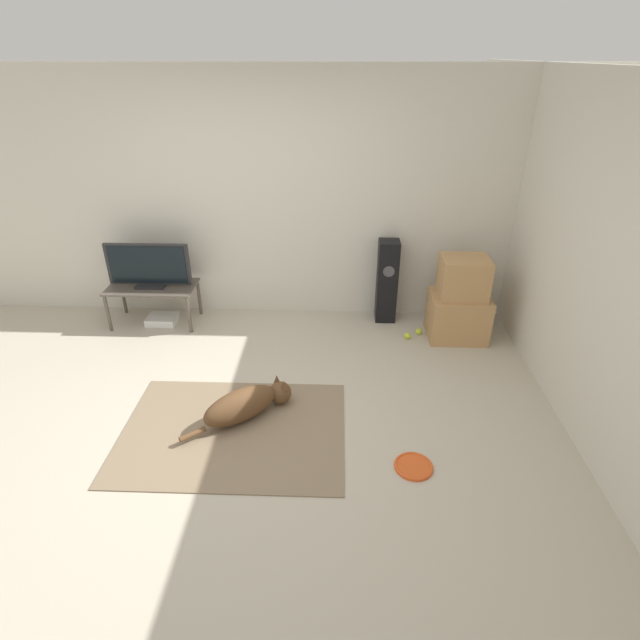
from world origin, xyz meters
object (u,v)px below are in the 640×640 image
at_px(tv, 148,266).
at_px(game_console, 162,319).
at_px(cardboard_box_lower, 458,316).
at_px(floor_speaker, 387,281).
at_px(tv_stand, 152,290).
at_px(tennis_ball_by_boxes, 407,336).
at_px(dog, 247,404).
at_px(frisbee, 414,466).
at_px(cardboard_box_upper, 464,278).
at_px(tennis_ball_near_speaker, 419,331).

relative_size(tv, game_console, 2.78).
height_order(cardboard_box_lower, floor_speaker, floor_speaker).
distance_m(cardboard_box_lower, tv_stand, 3.22).
bearing_deg(floor_speaker, tennis_ball_by_boxes, -64.90).
height_order(dog, frisbee, dog).
height_order(cardboard_box_upper, tennis_ball_near_speaker, cardboard_box_upper).
bearing_deg(frisbee, cardboard_box_lower, 70.53).
relative_size(cardboard_box_upper, tennis_ball_near_speaker, 6.98).
bearing_deg(cardboard_box_lower, tv, 176.62).
xyz_separation_m(dog, tennis_ball_near_speaker, (1.57, 1.42, -0.11)).
relative_size(frisbee, tennis_ball_by_boxes, 4.20).
bearing_deg(game_console, tennis_ball_by_boxes, -5.47).
bearing_deg(frisbee, dog, 158.26).
distance_m(cardboard_box_upper, game_console, 3.22).
xyz_separation_m(dog, cardboard_box_lower, (1.95, 1.40, 0.09)).
xyz_separation_m(frisbee, tennis_ball_near_speaker, (0.30, 1.93, 0.02)).
bearing_deg(cardboard_box_lower, cardboard_box_upper, -79.58).
bearing_deg(floor_speaker, game_console, -175.80).
xyz_separation_m(dog, frisbee, (1.28, -0.51, -0.13)).
bearing_deg(frisbee, cardboard_box_upper, 70.44).
height_order(frisbee, game_console, game_console).
bearing_deg(cardboard_box_lower, game_console, 176.90).
xyz_separation_m(floor_speaker, tv_stand, (-2.51, -0.16, -0.07)).
distance_m(dog, game_console, 1.98).
height_order(dog, floor_speaker, floor_speaker).
bearing_deg(dog, floor_speaker, 54.71).
distance_m(floor_speaker, tv_stand, 2.51).
bearing_deg(cardboard_box_upper, cardboard_box_lower, 100.42).
relative_size(cardboard_box_lower, tennis_ball_by_boxes, 8.82).
relative_size(cardboard_box_lower, tv_stand, 0.63).
height_order(tv_stand, tennis_ball_near_speaker, tv_stand).
bearing_deg(cardboard_box_upper, tv, 176.50).
relative_size(dog, game_console, 2.55).
distance_m(tennis_ball_by_boxes, tennis_ball_near_speaker, 0.16).
relative_size(cardboard_box_lower, tennis_ball_near_speaker, 8.82).
bearing_deg(game_console, dog, -52.62).
bearing_deg(cardboard_box_lower, tv_stand, 176.66).
bearing_deg(tennis_ball_by_boxes, cardboard_box_upper, 8.47).
bearing_deg(game_console, tv, 162.39).
distance_m(frisbee, floor_speaker, 2.31).
xyz_separation_m(cardboard_box_upper, tennis_ball_by_boxes, (-0.51, -0.08, -0.63)).
xyz_separation_m(tennis_ball_near_speaker, game_console, (-2.78, 0.16, 0.01)).
bearing_deg(tv, tennis_ball_by_boxes, -5.74).
bearing_deg(cardboard_box_upper, tv_stand, 176.55).
bearing_deg(tv, floor_speaker, 3.67).
relative_size(tv, tennis_ball_by_boxes, 13.23).
bearing_deg(tv, cardboard_box_lower, -3.38).
bearing_deg(game_console, floor_speaker, 4.20).
relative_size(tennis_ball_by_boxes, tennis_ball_near_speaker, 1.00).
relative_size(cardboard_box_upper, floor_speaker, 0.51).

